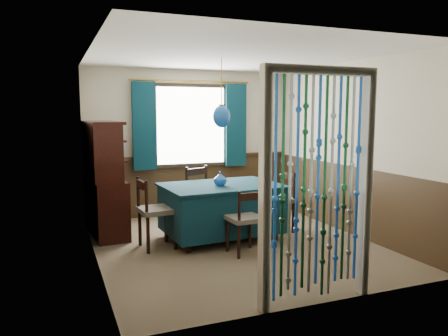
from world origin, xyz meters
name	(u,v)px	position (x,y,z in m)	size (l,w,h in m)	color
floor	(235,244)	(0.00, 0.00, 0.00)	(4.00, 4.00, 0.00)	brown
ceiling	(235,55)	(0.00, 0.00, 2.50)	(4.00, 4.00, 0.00)	silver
wall_back	(190,143)	(0.00, 2.00, 1.25)	(3.60, 3.60, 0.00)	beige
wall_front	(322,171)	(0.00, -2.00, 1.25)	(3.60, 3.60, 0.00)	beige
wall_left	(93,157)	(-1.80, 0.00, 1.25)	(4.00, 4.00, 0.00)	beige
wall_right	(348,148)	(1.80, 0.00, 1.25)	(4.00, 4.00, 0.00)	beige
wainscot_back	(191,185)	(0.00, 1.99, 0.50)	(3.60, 3.60, 0.00)	#362514
wainscot_front	(319,251)	(0.00, -1.99, 0.50)	(3.60, 3.60, 0.00)	#362514
wainscot_left	(97,220)	(-1.79, 0.00, 0.50)	(4.00, 4.00, 0.00)	#362514
wainscot_right	(345,199)	(1.79, 0.00, 0.50)	(4.00, 4.00, 0.00)	#362514
window	(191,126)	(0.00, 1.95, 1.55)	(1.32, 0.12, 1.42)	black
doorway	(318,192)	(0.00, -1.94, 1.05)	(1.16, 0.12, 2.18)	silver
dining_table	(222,208)	(-0.07, 0.31, 0.45)	(1.67, 1.21, 0.77)	#0A2A36
chair_near	(246,219)	(-0.03, -0.42, 0.45)	(0.44, 0.42, 0.84)	black
chair_far	(203,196)	(-0.11, 1.00, 0.50)	(0.59, 0.58, 0.94)	black
chair_left	(155,211)	(-1.04, 0.24, 0.50)	(0.48, 0.50, 0.94)	black
chair_right	(279,200)	(0.88, 0.39, 0.48)	(0.43, 0.45, 0.90)	black
sideboard	(105,195)	(-1.56, 1.20, 0.58)	(0.53, 1.29, 1.65)	black
pendant_lamp	(221,116)	(-0.07, 0.31, 1.72)	(0.24, 0.24, 0.93)	olive
vase_table	(220,179)	(-0.12, 0.25, 0.86)	(0.17, 0.17, 0.18)	#154995
bowl_shelf	(110,157)	(-1.50, 0.93, 1.15)	(0.19, 0.19, 0.05)	beige
vase_sideboard	(105,168)	(-1.50, 1.51, 0.93)	(0.20, 0.20, 0.21)	beige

